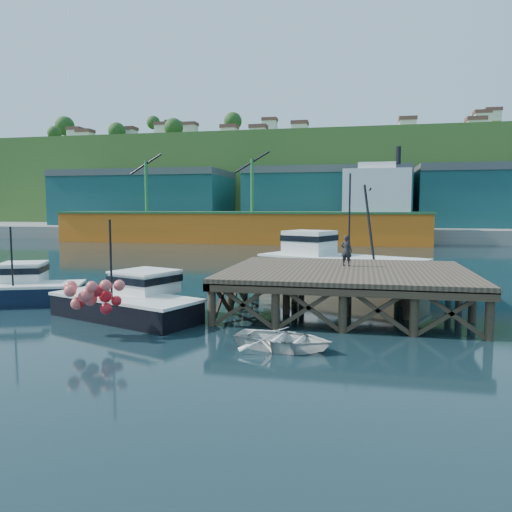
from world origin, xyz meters
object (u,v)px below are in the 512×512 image
(boat_black, at_px, (130,300))
(dockworker, at_px, (346,251))
(trawler, at_px, (337,262))
(dinghy, at_px, (283,339))
(boat_navy, at_px, (19,288))

(boat_black, distance_m, dockworker, 11.38)
(trawler, distance_m, dinghy, 16.48)
(trawler, bearing_deg, dinghy, -69.95)
(boat_black, xyz_separation_m, trawler, (9.10, 12.67, 0.68))
(dinghy, height_order, dockworker, dockworker)
(boat_navy, relative_size, trawler, 0.61)
(boat_navy, relative_size, boat_black, 0.89)
(trawler, height_order, dinghy, trawler)
(boat_black, height_order, trawler, trawler)
(dinghy, bearing_deg, trawler, 7.11)
(trawler, xyz_separation_m, dinghy, (-1.16, -16.40, -1.16))
(trawler, bearing_deg, dockworker, -59.70)
(trawler, relative_size, dockworker, 7.21)
(dockworker, bearing_deg, boat_navy, 27.19)
(trawler, relative_size, dinghy, 3.22)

